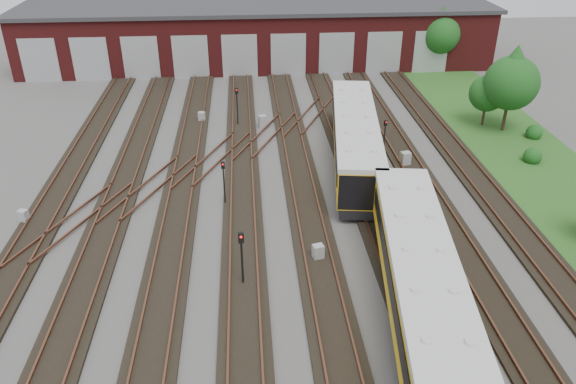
{
  "coord_description": "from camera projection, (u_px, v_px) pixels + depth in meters",
  "views": [
    {
      "loc": [
        -1.55,
        -23.28,
        17.91
      ],
      "look_at": [
        0.71,
        5.29,
        2.0
      ],
      "focal_mm": 35.0,
      "sensor_mm": 36.0,
      "label": 1
    }
  ],
  "objects": [
    {
      "name": "ground",
      "position": [
        282.0,
        275.0,
        29.09
      ],
      "size": [
        120.0,
        120.0,
        0.0
      ],
      "primitive_type": "plane",
      "color": "#4E4B48",
      "rests_on": "ground"
    },
    {
      "name": "track_network",
      "position": [
        278.0,
        267.0,
        29.54
      ],
      "size": [
        30.4,
        70.0,
        0.33
      ],
      "color": "black",
      "rests_on": "ground"
    },
    {
      "name": "maintenance_shed",
      "position": [
        257.0,
        32.0,
        62.38
      ],
      "size": [
        51.0,
        12.5,
        6.35
      ],
      "color": "#591616",
      "rests_on": "ground"
    },
    {
      "name": "grass_verge",
      "position": [
        544.0,
        174.0,
        39.1
      ],
      "size": [
        8.0,
        55.0,
        0.05
      ],
      "primitive_type": "cube",
      "color": "#244B19",
      "rests_on": "ground"
    },
    {
      "name": "metro_train",
      "position": [
        419.0,
        280.0,
        25.47
      ],
      "size": [
        5.03,
        48.42,
        3.34
      ],
      "rotation": [
        0.0,
        0.0,
        -0.13
      ],
      "color": "black",
      "rests_on": "ground"
    },
    {
      "name": "signal_mast_0",
      "position": [
        242.0,
        252.0,
        27.44
      ],
      "size": [
        0.29,
        0.27,
        3.13
      ],
      "rotation": [
        0.0,
        0.0,
        0.08
      ],
      "color": "black",
      "rests_on": "ground"
    },
    {
      "name": "signal_mast_1",
      "position": [
        237.0,
        102.0,
        45.86
      ],
      "size": [
        0.27,
        0.25,
        3.29
      ],
      "rotation": [
        0.0,
        0.0,
        0.15
      ],
      "color": "black",
      "rests_on": "ground"
    },
    {
      "name": "signal_mast_2",
      "position": [
        224.0,
        178.0,
        34.49
      ],
      "size": [
        0.23,
        0.22,
        3.03
      ],
      "rotation": [
        0.0,
        0.0,
        0.04
      ],
      "color": "black",
      "rests_on": "ground"
    },
    {
      "name": "signal_mast_3",
      "position": [
        385.0,
        133.0,
        41.15
      ],
      "size": [
        0.24,
        0.23,
        2.73
      ],
      "rotation": [
        0.0,
        0.0,
        0.28
      ],
      "color": "black",
      "rests_on": "ground"
    },
    {
      "name": "relay_cabinet_0",
      "position": [
        24.0,
        217.0,
        33.35
      ],
      "size": [
        0.64,
        0.59,
        0.87
      ],
      "primitive_type": "cube",
      "rotation": [
        0.0,
        0.0,
        -0.35
      ],
      "color": "#9C9EA1",
      "rests_on": "ground"
    },
    {
      "name": "relay_cabinet_1",
      "position": [
        202.0,
        117.0,
        47.42
      ],
      "size": [
        0.63,
        0.57,
        0.89
      ],
      "primitive_type": "cube",
      "rotation": [
        0.0,
        0.0,
        -0.26
      ],
      "color": "#9C9EA1",
      "rests_on": "ground"
    },
    {
      "name": "relay_cabinet_2",
      "position": [
        318.0,
        253.0,
        30.07
      ],
      "size": [
        0.67,
        0.6,
        0.94
      ],
      "primitive_type": "cube",
      "rotation": [
        0.0,
        0.0,
        0.26
      ],
      "color": "#9C9EA1",
      "rests_on": "ground"
    },
    {
      "name": "relay_cabinet_3",
      "position": [
        262.0,
        121.0,
        46.4
      ],
      "size": [
        0.71,
        0.64,
        1.01
      ],
      "primitive_type": "cube",
      "rotation": [
        0.0,
        0.0,
        0.25
      ],
      "color": "#9C9EA1",
      "rests_on": "ground"
    },
    {
      "name": "relay_cabinet_4",
      "position": [
        405.0,
        159.0,
        40.0
      ],
      "size": [
        0.76,
        0.68,
        1.08
      ],
      "primitive_type": "cube",
      "rotation": [
        0.0,
        0.0,
        0.23
      ],
      "color": "#9C9EA1",
      "rests_on": "ground"
    },
    {
      "name": "tree_0",
      "position": [
        441.0,
        30.0,
        58.59
      ],
      "size": [
        4.08,
        4.08,
        6.76
      ],
      "color": "#382519",
      "rests_on": "ground"
    },
    {
      "name": "tree_1",
      "position": [
        488.0,
        89.0,
        45.47
      ],
      "size": [
        2.96,
        2.96,
        4.9
      ],
      "color": "#382519",
      "rests_on": "ground"
    },
    {
      "name": "tree_2",
      "position": [
        513.0,
        77.0,
        43.8
      ],
      "size": [
        4.26,
        4.26,
        7.06
      ],
      "color": "#382519",
      "rests_on": "ground"
    },
    {
      "name": "bush_1",
      "position": [
        533.0,
        154.0,
        40.52
      ],
      "size": [
        1.31,
        1.31,
        1.31
      ],
      "primitive_type": "sphere",
      "color": "#124012",
      "rests_on": "ground"
    },
    {
      "name": "bush_2",
      "position": [
        535.0,
        131.0,
        44.36
      ],
      "size": [
        1.27,
        1.27,
        1.27
      ],
      "primitive_type": "sphere",
      "color": "#124012",
      "rests_on": "ground"
    }
  ]
}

